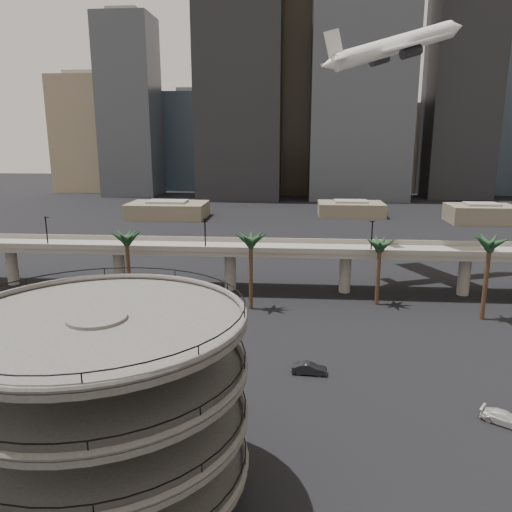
# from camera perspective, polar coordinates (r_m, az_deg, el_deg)

# --- Properties ---
(ground) EXTENTS (700.00, 700.00, 0.00)m
(ground) POSITION_cam_1_polar(r_m,az_deg,el_deg) (47.32, 2.17, -24.36)
(ground) COLOR black
(ground) RESTS_ON ground
(parking_ramp) EXTENTS (22.20, 22.20, 17.35)m
(parking_ramp) POSITION_cam_1_polar(r_m,az_deg,el_deg) (41.05, -17.08, -15.04)
(parking_ramp) COLOR #4D4A48
(parking_ramp) RESTS_ON ground
(overpass) EXTENTS (130.00, 9.30, 14.70)m
(overpass) POSITION_cam_1_polar(r_m,az_deg,el_deg) (94.85, 3.61, 0.28)
(overpass) COLOR gray
(overpass) RESTS_ON ground
(palm_trees) EXTENTS (76.40, 18.40, 14.00)m
(palm_trees) POSITION_cam_1_polar(r_m,az_deg,el_deg) (86.95, 11.21, 1.50)
(palm_trees) COLOR #4B3120
(palm_trees) RESTS_ON ground
(low_buildings) EXTENTS (135.00, 27.50, 6.80)m
(low_buildings) POSITION_cam_1_polar(r_m,az_deg,el_deg) (181.60, 6.26, 5.18)
(low_buildings) COLOR #685E4C
(low_buildings) RESTS_ON ground
(skyline) EXTENTS (269.00, 86.00, 132.13)m
(skyline) POSITION_cam_1_polar(r_m,az_deg,el_deg) (255.50, 7.99, 17.76)
(skyline) COLOR gray
(skyline) RESTS_ON ground
(airborne_jet) EXTENTS (30.59, 28.22, 12.15)m
(airborne_jet) POSITION_cam_1_polar(r_m,az_deg,el_deg) (107.02, 15.50, 22.09)
(airborne_jet) COLOR silver
(airborne_jet) RESTS_ON ground
(car_a) EXTENTS (4.33, 2.13, 1.42)m
(car_a) POSITION_cam_1_polar(r_m,az_deg,el_deg) (57.53, -7.74, -16.11)
(car_a) COLOR red
(car_a) RESTS_ON ground
(car_b) EXTENTS (4.49, 1.83, 1.45)m
(car_b) POSITION_cam_1_polar(r_m,az_deg,el_deg) (64.32, 6.12, -12.68)
(car_b) COLOR black
(car_b) RESTS_ON ground
(car_c) EXTENTS (4.88, 4.13, 1.34)m
(car_c) POSITION_cam_1_polar(r_m,az_deg,el_deg) (60.00, 26.52, -16.25)
(car_c) COLOR silver
(car_c) RESTS_ON ground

